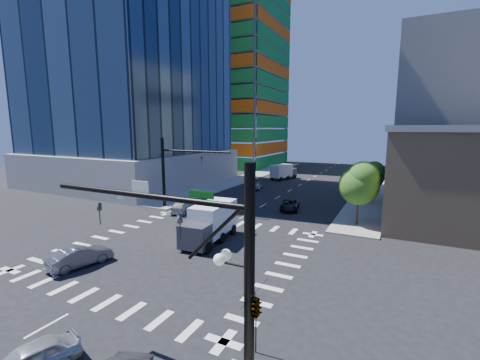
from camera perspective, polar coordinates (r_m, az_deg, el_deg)
The scene contains 18 objects.
ground at distance 28.61m, azimuth -10.02°, elevation -12.12°, with size 160.00×160.00×0.00m, color black.
road_markings at distance 28.61m, azimuth -10.02°, elevation -12.11°, with size 20.00×20.00×0.01m, color silver.
sidewalk_ne at distance 62.31m, azimuth 22.74°, elevation -1.06°, with size 5.00×60.00×0.15m, color gray.
sidewalk_nw at distance 68.43m, azimuth 1.40°, elevation 0.50°, with size 5.00×60.00×0.15m, color gray.
construction_building at distance 95.03m, azimuth -1.24°, elevation 17.75°, with size 25.16×34.50×70.60m.
bg_building_ne at distance 77.25m, azimuth 35.12°, elevation 10.22°, with size 24.00×30.00×28.00m, color slate.
signal_mast_se at distance 12.43m, azimuth -2.24°, elevation -16.01°, with size 10.51×2.48×9.00m.
signal_mast_nw at distance 42.19m, azimuth -11.95°, elevation 2.37°, with size 10.20×0.40×9.00m.
tree_south at distance 35.87m, azimuth 20.60°, elevation -0.47°, with size 4.16×4.16×6.82m.
tree_north at distance 47.79m, azimuth 22.41°, elevation 0.83°, with size 3.54×3.52×5.78m.
no_parking_sign at distance 16.13m, azimuth 2.85°, elevation -24.39°, with size 0.30×0.06×2.20m.
car_nb_near at distance 17.79m, azimuth -33.43°, elevation -25.20°, with size 1.60×3.98×1.36m, color #B6B9BE.
car_nb_far at distance 41.67m, azimuth 8.83°, elevation -4.39°, with size 2.16×4.68×1.30m, color black.
car_sb_near at distance 40.74m, azimuth -10.25°, elevation -4.71°, with size 1.88×4.64×1.35m, color silver.
car_sb_mid at distance 55.03m, azimuth 3.00°, elevation -1.01°, with size 1.54×3.83×1.31m, color #A3A5AB.
car_sb_cross at distance 27.63m, azimuth -26.58°, elevation -12.06°, with size 1.61×4.63×1.52m, color #54545A.
box_truck_near at distance 29.70m, azimuth -5.62°, elevation -8.14°, with size 3.25×6.68×3.41m.
box_truck_far at distance 66.81m, azimuth 7.84°, elevation 1.31°, with size 4.16×6.28×3.04m.
Camera 1 is at (16.01, -21.37, 10.27)m, focal length 24.00 mm.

